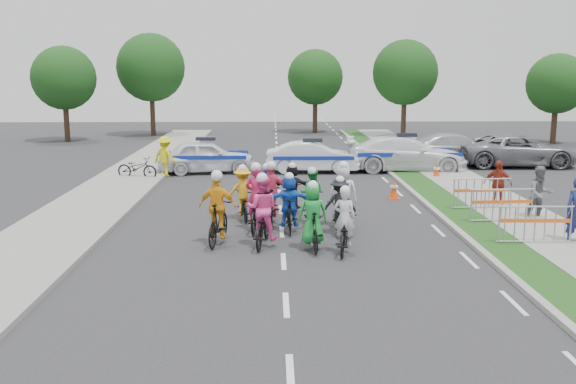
{
  "coord_description": "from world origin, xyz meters",
  "views": [
    {
      "loc": [
        -0.26,
        -15.2,
        4.6
      ],
      "look_at": [
        0.19,
        3.42,
        1.1
      ],
      "focal_mm": 40.0,
      "sensor_mm": 36.0,
      "label": 1
    }
  ],
  "objects_px": {
    "rider_4": "(339,212)",
    "cone_1": "(437,171)",
    "rider_2": "(262,219)",
    "tree_0": "(64,78)",
    "civilian_sedan": "(454,149)",
    "barrier_1": "(502,207)",
    "rider_0": "(344,230)",
    "civilian_suv": "(518,150)",
    "rider_5": "(289,207)",
    "rider_7": "(343,201)",
    "tree_3": "(151,68)",
    "police_car_2": "(406,154)",
    "spectator_1": "(540,194)",
    "rider_3": "(218,216)",
    "spectator_2": "(498,184)",
    "rider_1": "(313,223)",
    "rider_10": "(243,198)",
    "rider_11": "(292,192)",
    "marshal_hiviz": "(165,156)",
    "cone_0": "(394,190)",
    "rider_6": "(256,208)",
    "tree_1": "(405,73)",
    "rider_9": "(271,199)",
    "barrier_2": "(481,195)",
    "rider_8": "(312,202)",
    "tree_2": "(557,84)",
    "barrier_0": "(535,226)",
    "rider_12": "(266,196)",
    "parked_bike": "(137,168)",
    "tree_4": "(315,77)",
    "police_car_1": "(312,157)",
    "police_car_0": "(206,157)"
  },
  "relations": [
    {
      "from": "tree_3",
      "to": "rider_10",
      "type": "bearing_deg",
      "value": -74.12
    },
    {
      "from": "civilian_suv",
      "to": "parked_bike",
      "type": "xyz_separation_m",
      "value": [
        -17.99,
        -3.3,
        -0.31
      ]
    },
    {
      "from": "rider_5",
      "to": "rider_6",
      "type": "relative_size",
      "value": 0.86
    },
    {
      "from": "barrier_2",
      "to": "tree_0",
      "type": "height_order",
      "value": "tree_0"
    },
    {
      "from": "rider_2",
      "to": "tree_0",
      "type": "bearing_deg",
      "value": -54.85
    },
    {
      "from": "rider_6",
      "to": "rider_7",
      "type": "distance_m",
      "value": 2.62
    },
    {
      "from": "rider_7",
      "to": "barrier_0",
      "type": "height_order",
      "value": "rider_7"
    },
    {
      "from": "rider_8",
      "to": "tree_1",
      "type": "xyz_separation_m",
      "value": [
        8.06,
        25.89,
        3.88
      ]
    },
    {
      "from": "rider_3",
      "to": "tree_1",
      "type": "height_order",
      "value": "tree_1"
    },
    {
      "from": "spectator_2",
      "to": "parked_bike",
      "type": "bearing_deg",
      "value": -176.39
    },
    {
      "from": "rider_9",
      "to": "tree_4",
      "type": "distance_m",
      "value": 30.2
    },
    {
      "from": "rider_6",
      "to": "civilian_sedan",
      "type": "height_order",
      "value": "rider_6"
    },
    {
      "from": "rider_4",
      "to": "cone_1",
      "type": "relative_size",
      "value": 2.47
    },
    {
      "from": "civilian_suv",
      "to": "spectator_1",
      "type": "bearing_deg",
      "value": 164.33
    },
    {
      "from": "rider_5",
      "to": "civilian_sedan",
      "type": "relative_size",
      "value": 0.33
    },
    {
      "from": "rider_7",
      "to": "cone_1",
      "type": "bearing_deg",
      "value": -119.02
    },
    {
      "from": "rider_5",
      "to": "barrier_1",
      "type": "xyz_separation_m",
      "value": [
        6.48,
        0.69,
        -0.19
      ]
    },
    {
      "from": "rider_4",
      "to": "police_car_2",
      "type": "distance_m",
      "value": 12.6
    },
    {
      "from": "police_car_1",
      "to": "civilian_sedan",
      "type": "xyz_separation_m",
      "value": [
        7.36,
        2.57,
        0.07
      ]
    },
    {
      "from": "marshal_hiviz",
      "to": "cone_0",
      "type": "xyz_separation_m",
      "value": [
        9.25,
        -5.42,
        -0.55
      ]
    },
    {
      "from": "rider_5",
      "to": "rider_9",
      "type": "relative_size",
      "value": 0.92
    },
    {
      "from": "spectator_1",
      "to": "rider_0",
      "type": "bearing_deg",
      "value": -159.59
    },
    {
      "from": "rider_4",
      "to": "spectator_2",
      "type": "distance_m",
      "value": 6.93
    },
    {
      "from": "rider_3",
      "to": "tree_3",
      "type": "xyz_separation_m",
      "value": [
        -7.26,
        30.32,
        4.11
      ]
    },
    {
      "from": "rider_12",
      "to": "marshal_hiviz",
      "type": "height_order",
      "value": "marshal_hiviz"
    },
    {
      "from": "civilian_suv",
      "to": "rider_7",
      "type": "bearing_deg",
      "value": 143.02
    },
    {
      "from": "cone_0",
      "to": "tree_2",
      "type": "distance_m",
      "value": 23.08
    },
    {
      "from": "spectator_2",
      "to": "rider_5",
      "type": "bearing_deg",
      "value": -127.19
    },
    {
      "from": "rider_4",
      "to": "barrier_2",
      "type": "distance_m",
      "value": 5.87
    },
    {
      "from": "rider_12",
      "to": "parked_bike",
      "type": "height_order",
      "value": "rider_12"
    },
    {
      "from": "rider_0",
      "to": "tree_1",
      "type": "relative_size",
      "value": 0.27
    },
    {
      "from": "rider_5",
      "to": "cone_0",
      "type": "height_order",
      "value": "rider_5"
    },
    {
      "from": "rider_8",
      "to": "tree_2",
      "type": "height_order",
      "value": "tree_2"
    },
    {
      "from": "rider_1",
      "to": "police_car_2",
      "type": "xyz_separation_m",
      "value": [
        5.22,
        13.39,
        0.09
      ]
    },
    {
      "from": "civilian_sedan",
      "to": "barrier_1",
      "type": "bearing_deg",
      "value": 163.19
    },
    {
      "from": "rider_2",
      "to": "rider_5",
      "type": "bearing_deg",
      "value": -108.39
    },
    {
      "from": "barrier_0",
      "to": "tree_4",
      "type": "height_order",
      "value": "tree_4"
    },
    {
      "from": "rider_7",
      "to": "tree_3",
      "type": "relative_size",
      "value": 0.27
    },
    {
      "from": "rider_12",
      "to": "barrier_2",
      "type": "height_order",
      "value": "rider_12"
    },
    {
      "from": "rider_9",
      "to": "spectator_1",
      "type": "bearing_deg",
      "value": 178.89
    },
    {
      "from": "rider_1",
      "to": "tree_1",
      "type": "bearing_deg",
      "value": -111.18
    },
    {
      "from": "cone_0",
      "to": "police_car_0",
      "type": "bearing_deg",
      "value": 139.7
    },
    {
      "from": "barrier_1",
      "to": "rider_1",
      "type": "bearing_deg",
      "value": -156.0
    },
    {
      "from": "rider_8",
      "to": "rider_10",
      "type": "relative_size",
      "value": 1.0
    },
    {
      "from": "rider_9",
      "to": "parked_bike",
      "type": "distance_m",
      "value": 10.25
    },
    {
      "from": "spectator_2",
      "to": "barrier_1",
      "type": "distance_m",
      "value": 2.77
    },
    {
      "from": "rider_0",
      "to": "civilian_suv",
      "type": "bearing_deg",
      "value": -113.45
    },
    {
      "from": "rider_10",
      "to": "rider_11",
      "type": "relative_size",
      "value": 1.06
    },
    {
      "from": "rider_8",
      "to": "tree_3",
      "type": "xyz_separation_m",
      "value": [
        -9.94,
        27.89,
        4.23
      ]
    },
    {
      "from": "rider_0",
      "to": "civilian_suv",
      "type": "height_order",
      "value": "rider_0"
    }
  ]
}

